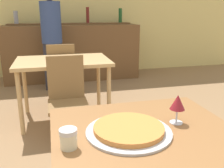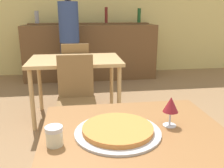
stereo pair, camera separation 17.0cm
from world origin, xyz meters
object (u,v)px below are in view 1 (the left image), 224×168
person_standing (52,36)px  chair_far_side_back (62,71)px  cheese_shaker (68,138)px  chair_far_side_front (67,95)px  wine_glass (178,103)px  pizza_tray (129,130)px

person_standing → chair_far_side_back: bearing=-83.4°
cheese_shaker → person_standing: (-0.00, 3.41, 0.11)m
chair_far_side_front → person_standing: bearing=92.8°
chair_far_side_front → chair_far_side_back: 1.10m
wine_glass → chair_far_side_back: bearing=101.2°
chair_far_side_back → wine_glass: bearing=101.2°
person_standing → wine_glass: bearing=-79.9°
chair_far_side_back → person_standing: 0.92m
chair_far_side_front → cheese_shaker: bearing=-93.4°
chair_far_side_back → wine_glass: wine_glass is taller
chair_far_side_front → person_standing: 1.96m
person_standing → chair_far_side_front: bearing=-87.2°
cheese_shaker → wine_glass: wine_glass is taller
chair_far_side_back → cheese_shaker: size_ratio=9.98×
cheese_shaker → person_standing: size_ratio=0.05×
pizza_tray → cheese_shaker: size_ratio=4.73×
person_standing → wine_glass: (0.59, -3.29, -0.05)m
chair_far_side_front → pizza_tray: size_ratio=2.11×
cheese_shaker → chair_far_side_back: bearing=88.0°
pizza_tray → cheese_shaker: (-0.30, -0.07, 0.03)m
chair_far_side_front → cheese_shaker: (-0.09, -1.49, 0.30)m
pizza_tray → wine_glass: bearing=9.4°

